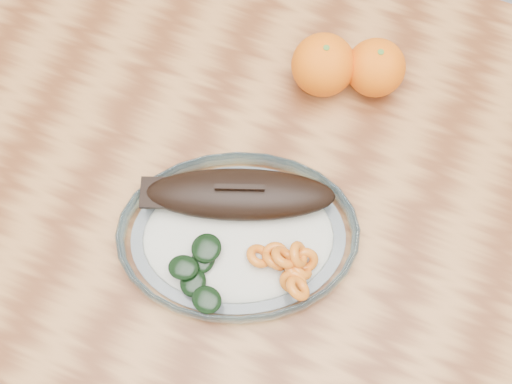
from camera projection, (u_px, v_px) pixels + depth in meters
ground at (258, 298)px, 1.53m from camera, size 3.00×3.00×0.00m
dining_table at (260, 213)px, 0.92m from camera, size 1.20×0.80×0.75m
plated_meal at (238, 233)px, 0.79m from camera, size 0.70×0.70×0.08m
orange_left at (323, 65)px, 0.84m from camera, size 0.08×0.08×0.08m
orange_right at (376, 68)px, 0.85m from camera, size 0.08×0.08×0.08m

